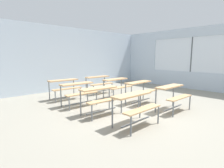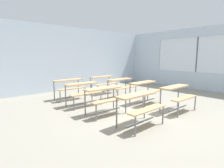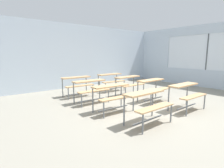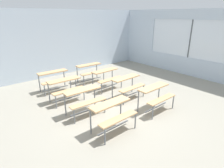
% 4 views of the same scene
% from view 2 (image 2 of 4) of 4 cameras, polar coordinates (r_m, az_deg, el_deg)
% --- Properties ---
extents(ground, '(10.00, 9.00, 0.05)m').
position_cam_2_polar(ground, '(5.29, 7.79, -9.07)').
color(ground, gray).
extents(wall_back, '(10.00, 0.12, 3.00)m').
position_cam_2_polar(wall_back, '(8.68, -15.12, 7.94)').
color(wall_back, silver).
rests_on(wall_back, ground).
extents(wall_right, '(0.12, 9.00, 3.00)m').
position_cam_2_polar(wall_right, '(9.35, 29.49, 6.82)').
color(wall_right, silver).
rests_on(wall_right, ground).
extents(desk_bench_r0c0, '(1.11, 0.60, 0.74)m').
position_cam_2_polar(desk_bench_r0c0, '(4.08, 9.11, -5.94)').
color(desk_bench_r0c0, tan).
rests_on(desk_bench_r0c0, ground).
extents(desk_bench_r0c1, '(1.10, 0.59, 0.74)m').
position_cam_2_polar(desk_bench_r0c1, '(5.45, 20.71, -2.65)').
color(desk_bench_r0c1, tan).
rests_on(desk_bench_r0c1, ground).
extents(desk_bench_r1c0, '(1.13, 0.64, 0.74)m').
position_cam_2_polar(desk_bench_r1c0, '(4.85, -2.23, -3.45)').
color(desk_bench_r1c0, tan).
rests_on(desk_bench_r1c0, ground).
extents(desk_bench_r1c1, '(1.11, 0.62, 0.74)m').
position_cam_2_polar(desk_bench_r1c1, '(6.07, 10.82, -1.09)').
color(desk_bench_r1c1, tan).
rests_on(desk_bench_r1c1, ground).
extents(desk_bench_r2c0, '(1.11, 0.62, 0.74)m').
position_cam_2_polar(desk_bench_r2c0, '(5.77, -9.44, -1.56)').
color(desk_bench_r2c0, tan).
rests_on(desk_bench_r2c0, ground).
extents(desk_bench_r2c1, '(1.11, 0.62, 0.74)m').
position_cam_2_polar(desk_bench_r2c1, '(6.81, 3.17, 0.13)').
color(desk_bench_r2c1, tan).
rests_on(desk_bench_r2c1, ground).
extents(desk_bench_r3c0, '(1.12, 0.63, 0.74)m').
position_cam_2_polar(desk_bench_r3c0, '(6.77, -13.76, -0.17)').
color(desk_bench_r3c0, tan).
rests_on(desk_bench_r3c0, ground).
extents(desk_bench_r3c1, '(1.12, 0.63, 0.74)m').
position_cam_2_polar(desk_bench_r3c1, '(7.65, -2.86, 1.11)').
color(desk_bench_r3c1, tan).
rests_on(desk_bench_r3c1, ground).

